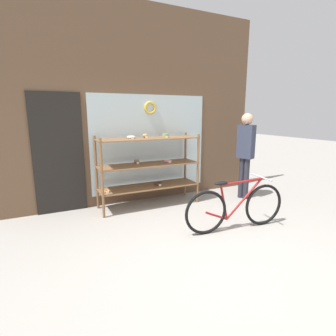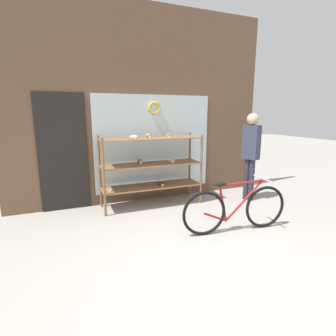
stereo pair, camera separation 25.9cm
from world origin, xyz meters
name	(u,v)px [view 2 (the right image)]	position (x,y,z in m)	size (l,w,h in m)	color
ground_plane	(207,261)	(0.00, 0.00, 0.00)	(30.00, 30.00, 0.00)	gray
storefront_facade	(142,110)	(-0.04, 2.54, 1.82)	(5.17, 0.13, 3.75)	brown
display_case	(151,164)	(0.01, 2.14, 0.81)	(1.90, 0.55, 1.37)	brown
bicycle	(235,209)	(0.80, 0.56, 0.36)	(1.67, 0.46, 0.80)	black
pedestrian	(251,149)	(1.95, 1.70, 1.04)	(0.28, 0.36, 1.75)	#282833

